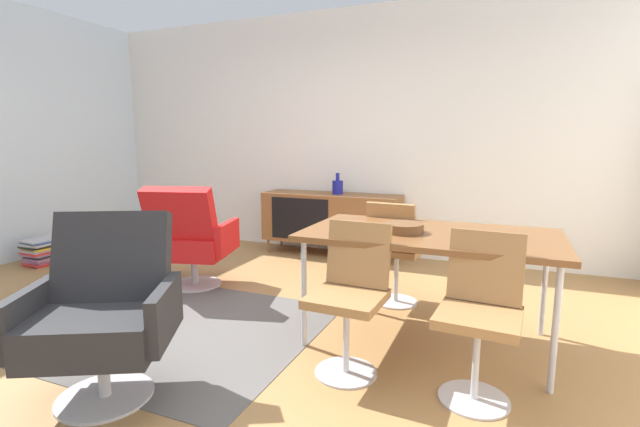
# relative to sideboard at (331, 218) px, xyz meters

# --- Properties ---
(ground_plane) EXTENTS (8.32, 8.32, 0.00)m
(ground_plane) POSITION_rel_sideboard_xyz_m (0.02, -2.30, -0.44)
(ground_plane) COLOR #9E7242
(wall_back) EXTENTS (6.80, 0.12, 2.80)m
(wall_back) POSITION_rel_sideboard_xyz_m (0.02, 0.30, 0.96)
(wall_back) COLOR white
(wall_back) RESTS_ON ground_plane
(sideboard) EXTENTS (1.60, 0.45, 0.72)m
(sideboard) POSITION_rel_sideboard_xyz_m (0.00, 0.00, 0.00)
(sideboard) COLOR brown
(sideboard) RESTS_ON ground_plane
(vase_cobalt) EXTENTS (0.12, 0.12, 0.24)m
(vase_cobalt) POSITION_rel_sideboard_xyz_m (0.08, 0.00, 0.36)
(vase_cobalt) COLOR navy
(vase_cobalt) RESTS_ON sideboard
(dining_table) EXTENTS (1.60, 0.90, 0.74)m
(dining_table) POSITION_rel_sideboard_xyz_m (1.41, -1.86, 0.26)
(dining_table) COLOR brown
(dining_table) RESTS_ON ground_plane
(wooden_bowl_on_table) EXTENTS (0.26, 0.26, 0.06)m
(wooden_bowl_on_table) POSITION_rel_sideboard_xyz_m (1.25, -1.93, 0.33)
(wooden_bowl_on_table) COLOR brown
(wooden_bowl_on_table) RESTS_ON dining_table
(dining_chair_back_left) EXTENTS (0.43, 0.45, 0.86)m
(dining_chair_back_left) POSITION_rel_sideboard_xyz_m (1.06, -1.30, 0.03)
(dining_chair_back_left) COLOR #9E7042
(dining_chair_back_left) RESTS_ON ground_plane
(dining_chair_front_right) EXTENTS (0.43, 0.45, 0.86)m
(dining_chair_front_right) POSITION_rel_sideboard_xyz_m (1.77, -2.42, 0.03)
(dining_chair_front_right) COLOR #9E7042
(dining_chair_front_right) RESTS_ON ground_plane
(dining_chair_front_left) EXTENTS (0.42, 0.44, 0.86)m
(dining_chair_front_left) POSITION_rel_sideboard_xyz_m (1.07, -2.42, 0.03)
(dining_chair_front_left) COLOR #9E7042
(dining_chair_front_left) RESTS_ON ground_plane
(lounge_chair_red) EXTENTS (0.83, 0.79, 0.95)m
(lounge_chair_red) POSITION_rel_sideboard_xyz_m (-0.74, -1.59, 0.03)
(lounge_chair_red) COLOR red
(lounge_chair_red) RESTS_ON ground_plane
(armchair_black_shell) EXTENTS (0.87, 0.86, 0.95)m
(armchair_black_shell) POSITION_rel_sideboard_xyz_m (-0.04, -3.14, 0.03)
(armchair_black_shell) COLOR #262628
(armchair_black_shell) RESTS_ON ground_plane
(side_table_round) EXTENTS (0.44, 0.44, 0.52)m
(side_table_round) POSITION_rel_sideboard_xyz_m (-1.54, -2.02, -0.12)
(side_table_round) COLOR white
(side_table_round) RESTS_ON ground_plane
(fruit_bowl) EXTENTS (0.20, 0.20, 0.11)m
(fruit_bowl) POSITION_rel_sideboard_xyz_m (-1.54, -2.02, 0.12)
(fruit_bowl) COLOR #262628
(fruit_bowl) RESTS_ON side_table_round
(magazine_stack) EXTENTS (0.32, 0.41, 0.28)m
(magazine_stack) POSITION_rel_sideboard_xyz_m (-2.73, -1.55, -0.30)
(magazine_stack) COLOR red
(magazine_stack) RESTS_ON ground_plane
(area_rug) EXTENTS (2.20, 1.70, 0.01)m
(area_rug) POSITION_rel_sideboard_xyz_m (-0.39, -2.36, -0.44)
(area_rug) COLOR #595654
(area_rug) RESTS_ON ground_plane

